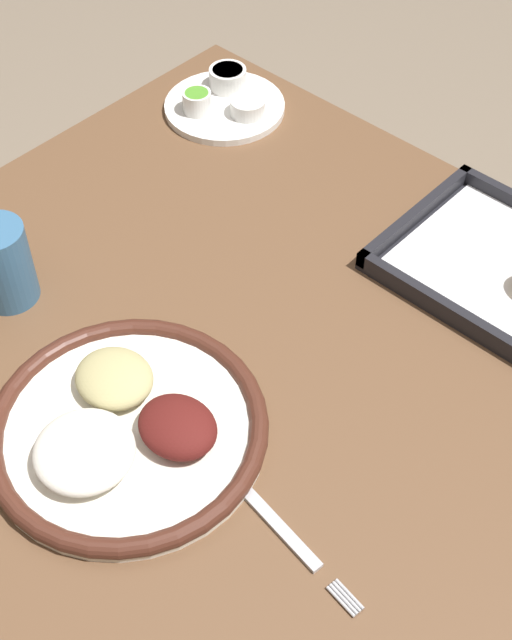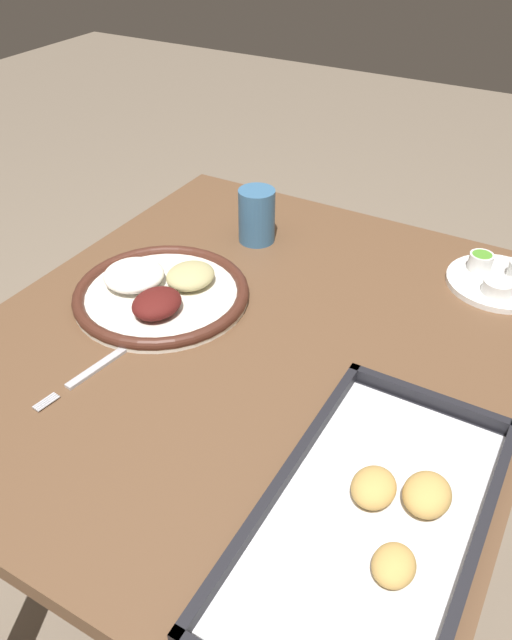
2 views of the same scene
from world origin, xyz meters
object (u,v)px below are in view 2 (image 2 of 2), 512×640
(fork, at_px, (101,365))
(baking_tray, at_px, (377,519))
(saucer_plate, at_px, (501,278))
(dinner_plate, at_px, (160,291))
(drinking_cup, at_px, (257,216))

(fork, relative_size, baking_tray, 0.47)
(fork, height_order, saucer_plate, saucer_plate)
(dinner_plate, height_order, fork, dinner_plate)
(baking_tray, bearing_deg, saucer_plate, 178.81)
(saucer_plate, bearing_deg, dinner_plate, -56.25)
(fork, relative_size, saucer_plate, 1.17)
(dinner_plate, xyz_separation_m, saucer_plate, (-0.32, 0.47, -0.00))
(dinner_plate, bearing_deg, fork, 8.72)
(dinner_plate, xyz_separation_m, drinking_cup, (-0.24, 0.04, 0.04))
(fork, bearing_deg, baking_tray, 91.01)
(dinner_plate, height_order, drinking_cup, drinking_cup)
(fork, height_order, drinking_cup, drinking_cup)
(saucer_plate, height_order, drinking_cup, drinking_cup)
(baking_tray, distance_m, drinking_cup, 0.64)
(saucer_plate, bearing_deg, baking_tray, -1.19)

